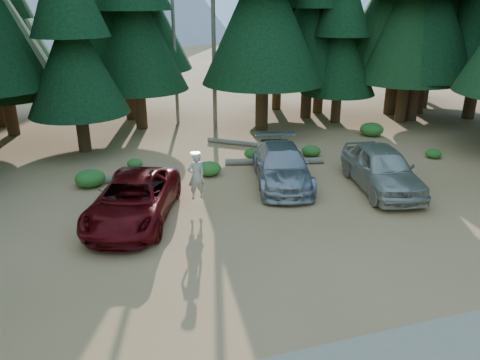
{
  "coord_description": "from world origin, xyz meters",
  "views": [
    {
      "loc": [
        -5.89,
        -12.23,
        7.24
      ],
      "look_at": [
        -1.35,
        2.47,
        1.25
      ],
      "focal_mm": 35.0,
      "sensor_mm": 36.0,
      "label": 1
    }
  ],
  "objects_px": {
    "silver_minivan_right": "(382,168)",
    "log_right": "(274,161)",
    "red_pickup": "(133,200)",
    "log_left": "(130,176)",
    "log_mid": "(236,143)",
    "silver_minivan_center": "(282,165)",
    "frisbee_player": "(196,176)"
  },
  "relations": [
    {
      "from": "silver_minivan_right",
      "to": "log_right",
      "type": "distance_m",
      "value": 5.11
    },
    {
      "from": "red_pickup",
      "to": "log_right",
      "type": "bearing_deg",
      "value": 50.6
    },
    {
      "from": "red_pickup",
      "to": "silver_minivan_right",
      "type": "height_order",
      "value": "silver_minivan_right"
    },
    {
      "from": "log_left",
      "to": "log_mid",
      "type": "relative_size",
      "value": 1.32
    },
    {
      "from": "silver_minivan_center",
      "to": "log_mid",
      "type": "distance_m",
      "value": 5.79
    },
    {
      "from": "log_mid",
      "to": "frisbee_player",
      "type": "bearing_deg",
      "value": -79.61
    },
    {
      "from": "frisbee_player",
      "to": "log_mid",
      "type": "distance_m",
      "value": 8.08
    },
    {
      "from": "red_pickup",
      "to": "silver_minivan_right",
      "type": "bearing_deg",
      "value": 19.79
    },
    {
      "from": "frisbee_player",
      "to": "log_right",
      "type": "relative_size",
      "value": 0.38
    },
    {
      "from": "log_mid",
      "to": "log_left",
      "type": "bearing_deg",
      "value": -111.34
    },
    {
      "from": "log_right",
      "to": "red_pickup",
      "type": "bearing_deg",
      "value": -135.18
    },
    {
      "from": "red_pickup",
      "to": "frisbee_player",
      "type": "xyz_separation_m",
      "value": [
        2.31,
        0.38,
        0.48
      ]
    },
    {
      "from": "log_mid",
      "to": "log_right",
      "type": "height_order",
      "value": "log_right"
    },
    {
      "from": "log_left",
      "to": "log_mid",
      "type": "bearing_deg",
      "value": 21.98
    },
    {
      "from": "frisbee_player",
      "to": "log_left",
      "type": "relative_size",
      "value": 0.42
    },
    {
      "from": "silver_minivan_right",
      "to": "log_left",
      "type": "height_order",
      "value": "silver_minivan_right"
    },
    {
      "from": "silver_minivan_right",
      "to": "silver_minivan_center",
      "type": "bearing_deg",
      "value": 164.08
    },
    {
      "from": "frisbee_player",
      "to": "log_right",
      "type": "height_order",
      "value": "frisbee_player"
    },
    {
      "from": "log_left",
      "to": "log_right",
      "type": "bearing_deg",
      "value": -9.32
    },
    {
      "from": "log_left",
      "to": "log_right",
      "type": "xyz_separation_m",
      "value": [
        6.59,
        0.0,
        -0.0
      ]
    },
    {
      "from": "silver_minivan_center",
      "to": "log_left",
      "type": "xyz_separation_m",
      "value": [
        -6.03,
        2.25,
        -0.62
      ]
    },
    {
      "from": "silver_minivan_center",
      "to": "silver_minivan_right",
      "type": "xyz_separation_m",
      "value": [
        3.59,
        -1.8,
        0.11
      ]
    },
    {
      "from": "log_right",
      "to": "frisbee_player",
      "type": "bearing_deg",
      "value": -126.69
    },
    {
      "from": "silver_minivan_center",
      "to": "frisbee_player",
      "type": "height_order",
      "value": "frisbee_player"
    },
    {
      "from": "silver_minivan_center",
      "to": "log_mid",
      "type": "height_order",
      "value": "silver_minivan_center"
    },
    {
      "from": "silver_minivan_right",
      "to": "log_right",
      "type": "height_order",
      "value": "silver_minivan_right"
    },
    {
      "from": "silver_minivan_right",
      "to": "log_right",
      "type": "bearing_deg",
      "value": 137.52
    },
    {
      "from": "silver_minivan_center",
      "to": "log_left",
      "type": "distance_m",
      "value": 6.47
    },
    {
      "from": "log_mid",
      "to": "log_right",
      "type": "bearing_deg",
      "value": -39.18
    },
    {
      "from": "log_left",
      "to": "log_right",
      "type": "height_order",
      "value": "log_left"
    },
    {
      "from": "silver_minivan_center",
      "to": "log_right",
      "type": "relative_size",
      "value": 1.15
    },
    {
      "from": "red_pickup",
      "to": "frisbee_player",
      "type": "relative_size",
      "value": 3.12
    }
  ]
}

